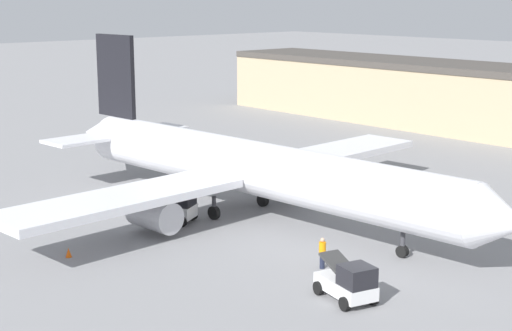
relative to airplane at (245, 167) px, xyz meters
The scene contains 6 objects.
ground_plane 3.45m from the airplane, ahead, with size 400.00×400.00×0.00m, color gray.
airplane is the anchor object (origin of this frame).
ground_crew_worker 11.88m from the airplane, 19.87° to the right, with size 0.38×0.38×1.74m.
baggage_tug 5.33m from the airplane, 107.55° to the right, with size 3.23×2.95×2.36m.
belt_loader_truck 16.53m from the airplane, 23.10° to the right, with size 3.60×2.57×2.02m.
safety_cone_near 13.68m from the airplane, 89.62° to the right, with size 0.36×0.36×0.55m.
Camera 1 is at (37.77, -33.62, 14.51)m, focal length 55.00 mm.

